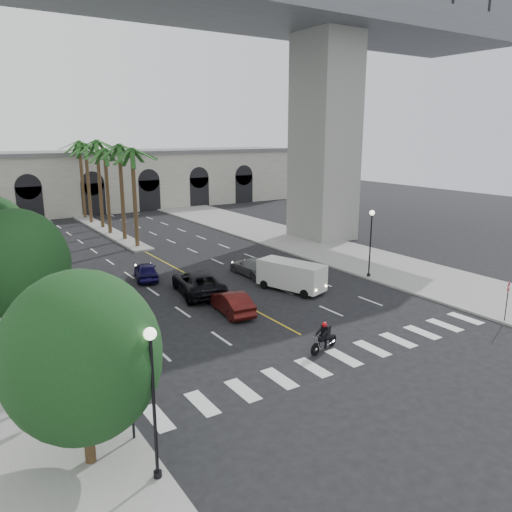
{
  "coord_description": "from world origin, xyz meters",
  "views": [
    {
      "loc": [
        -16.38,
        -18.49,
        11.05
      ],
      "look_at": [
        -0.4,
        6.0,
        3.79
      ],
      "focal_mm": 35.0,
      "sensor_mm": 36.0,
      "label": 1
    }
  ],
  "objects_px": {
    "car_e": "(146,271)",
    "motorcycle_rider": "(325,337)",
    "lamp_post_left_near": "(153,392)",
    "lamp_post_left_far": "(32,256)",
    "traffic_signal_near": "(130,379)",
    "cargo_van": "(292,275)",
    "pedestrian_a": "(48,380)",
    "traffic_signal_far": "(98,341)",
    "car_d": "(253,267)",
    "do_not_enter_sign": "(508,293)",
    "lamp_post_right": "(371,238)",
    "car_b": "(232,302)",
    "car_c": "(198,283)",
    "car_a": "(289,271)"
  },
  "relations": [
    {
      "from": "car_e",
      "to": "motorcycle_rider",
      "type": "bearing_deg",
      "value": 114.7
    },
    {
      "from": "lamp_post_left_near",
      "to": "motorcycle_rider",
      "type": "bearing_deg",
      "value": 22.96
    },
    {
      "from": "lamp_post_left_far",
      "to": "traffic_signal_near",
      "type": "relative_size",
      "value": 1.47
    },
    {
      "from": "cargo_van",
      "to": "lamp_post_left_far",
      "type": "bearing_deg",
      "value": 137.35
    },
    {
      "from": "cargo_van",
      "to": "pedestrian_a",
      "type": "relative_size",
      "value": 3.14
    },
    {
      "from": "traffic_signal_far",
      "to": "lamp_post_left_far",
      "type": "bearing_deg",
      "value": 90.4
    },
    {
      "from": "car_d",
      "to": "do_not_enter_sign",
      "type": "relative_size",
      "value": 1.9
    },
    {
      "from": "lamp_post_left_near",
      "to": "traffic_signal_far",
      "type": "bearing_deg",
      "value": 89.12
    },
    {
      "from": "lamp_post_right",
      "to": "motorcycle_rider",
      "type": "xyz_separation_m",
      "value": [
        -11.62,
        -8.26,
        -2.5
      ]
    },
    {
      "from": "lamp_post_right",
      "to": "car_b",
      "type": "xyz_separation_m",
      "value": [
        -12.9,
        -0.89,
        -2.51
      ]
    },
    {
      "from": "lamp_post_right",
      "to": "do_not_enter_sign",
      "type": "distance_m",
      "value": 11.29
    },
    {
      "from": "car_e",
      "to": "lamp_post_left_near",
      "type": "bearing_deg",
      "value": 84.53
    },
    {
      "from": "car_d",
      "to": "do_not_enter_sign",
      "type": "bearing_deg",
      "value": 112.23
    },
    {
      "from": "car_d",
      "to": "car_e",
      "type": "bearing_deg",
      "value": -25.42
    },
    {
      "from": "traffic_signal_far",
      "to": "car_b",
      "type": "relative_size",
      "value": 0.85
    },
    {
      "from": "car_c",
      "to": "car_b",
      "type": "bearing_deg",
      "value": 100.91
    },
    {
      "from": "lamp_post_left_far",
      "to": "car_c",
      "type": "xyz_separation_m",
      "value": [
        9.89,
        -4.24,
        -2.4
      ]
    },
    {
      "from": "car_b",
      "to": "car_e",
      "type": "relative_size",
      "value": 1.07
    },
    {
      "from": "car_e",
      "to": "lamp_post_left_far",
      "type": "bearing_deg",
      "value": 22.43
    },
    {
      "from": "motorcycle_rider",
      "to": "pedestrian_a",
      "type": "height_order",
      "value": "pedestrian_a"
    },
    {
      "from": "lamp_post_right",
      "to": "car_e",
      "type": "xyz_separation_m",
      "value": [
        -14.67,
        9.1,
        -2.54
      ]
    },
    {
      "from": "traffic_signal_far",
      "to": "cargo_van",
      "type": "height_order",
      "value": "traffic_signal_far"
    },
    {
      "from": "car_b",
      "to": "car_e",
      "type": "distance_m",
      "value": 10.15
    },
    {
      "from": "pedestrian_a",
      "to": "do_not_enter_sign",
      "type": "distance_m",
      "value": 25.2
    },
    {
      "from": "do_not_enter_sign",
      "to": "lamp_post_right",
      "type": "bearing_deg",
      "value": 68.38
    },
    {
      "from": "motorcycle_rider",
      "to": "car_b",
      "type": "distance_m",
      "value": 7.48
    },
    {
      "from": "car_b",
      "to": "car_c",
      "type": "height_order",
      "value": "car_c"
    },
    {
      "from": "traffic_signal_near",
      "to": "car_b",
      "type": "xyz_separation_m",
      "value": [
        9.8,
        9.61,
        -1.8
      ]
    },
    {
      "from": "pedestrian_a",
      "to": "cargo_van",
      "type": "bearing_deg",
      "value": -12.45
    },
    {
      "from": "lamp_post_right",
      "to": "traffic_signal_far",
      "type": "distance_m",
      "value": 23.62
    },
    {
      "from": "car_c",
      "to": "pedestrian_a",
      "type": "xyz_separation_m",
      "value": [
        -11.79,
        -9.63,
        0.17
      ]
    },
    {
      "from": "lamp_post_left_far",
      "to": "lamp_post_right",
      "type": "height_order",
      "value": "same"
    },
    {
      "from": "lamp_post_left_near",
      "to": "lamp_post_left_far",
      "type": "distance_m",
      "value": 21.0
    },
    {
      "from": "motorcycle_rider",
      "to": "lamp_post_right",
      "type": "bearing_deg",
      "value": 20.05
    },
    {
      "from": "lamp_post_left_near",
      "to": "car_c",
      "type": "xyz_separation_m",
      "value": [
        9.89,
        16.76,
        -2.4
      ]
    },
    {
      "from": "lamp_post_left_near",
      "to": "do_not_enter_sign",
      "type": "xyz_separation_m",
      "value": [
        22.71,
        1.8,
        -1.36
      ]
    },
    {
      "from": "car_c",
      "to": "car_e",
      "type": "height_order",
      "value": "car_c"
    },
    {
      "from": "lamp_post_left_far",
      "to": "car_b",
      "type": "xyz_separation_m",
      "value": [
        9.9,
        -8.89,
        -2.51
      ]
    },
    {
      "from": "motorcycle_rider",
      "to": "car_a",
      "type": "bearing_deg",
      "value": 46.12
    },
    {
      "from": "lamp_post_right",
      "to": "cargo_van",
      "type": "relative_size",
      "value": 1.02
    },
    {
      "from": "traffic_signal_far",
      "to": "do_not_enter_sign",
      "type": "relative_size",
      "value": 1.42
    },
    {
      "from": "lamp_post_left_near",
      "to": "lamp_post_left_far",
      "type": "xyz_separation_m",
      "value": [
        0.0,
        21.0,
        0.0
      ]
    },
    {
      "from": "car_c",
      "to": "lamp_post_left_far",
      "type": "bearing_deg",
      "value": -12.35
    },
    {
      "from": "motorcycle_rider",
      "to": "car_b",
      "type": "height_order",
      "value": "motorcycle_rider"
    },
    {
      "from": "traffic_signal_far",
      "to": "car_d",
      "type": "xyz_separation_m",
      "value": [
        15.58,
        12.09,
        -1.8
      ]
    },
    {
      "from": "car_b",
      "to": "car_c",
      "type": "distance_m",
      "value": 4.65
    },
    {
      "from": "car_d",
      "to": "cargo_van",
      "type": "xyz_separation_m",
      "value": [
        0.14,
        -4.85,
        0.46
      ]
    },
    {
      "from": "lamp_post_right",
      "to": "car_e",
      "type": "bearing_deg",
      "value": 148.19
    },
    {
      "from": "motorcycle_rider",
      "to": "cargo_van",
      "type": "distance_m",
      "value": 10.13
    },
    {
      "from": "pedestrian_a",
      "to": "car_c",
      "type": "bearing_deg",
      "value": 6.35
    }
  ]
}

